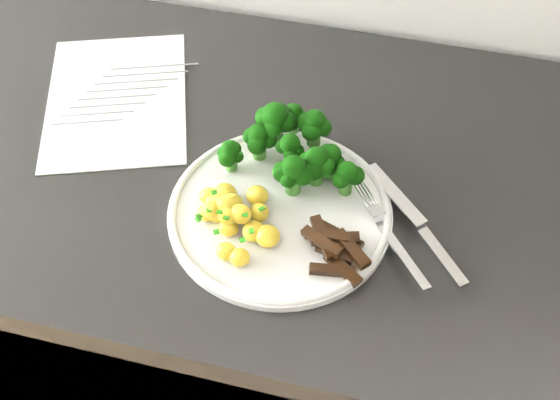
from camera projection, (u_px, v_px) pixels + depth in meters
The scene contains 8 objects.
counter at pixel (300, 338), 1.28m from camera, with size 2.47×0.62×0.92m.
recipe_paper at pixel (117, 98), 1.02m from camera, with size 0.28×0.33×0.00m.
plate at pixel (280, 211), 0.87m from camera, with size 0.28×0.28×0.02m.
broccoli at pixel (294, 145), 0.89m from camera, with size 0.19×0.15×0.08m.
potatoes at pixel (234, 215), 0.85m from camera, with size 0.12×0.12×0.04m.
beef_strips at pixel (334, 246), 0.82m from camera, with size 0.09×0.09×0.03m.
fork at pixel (393, 238), 0.83m from camera, with size 0.11×0.15×0.02m.
knife at pixel (426, 237), 0.85m from camera, with size 0.15×0.17×0.02m.
Camera 1 is at (0.26, 1.05, 1.61)m, focal length 44.48 mm.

